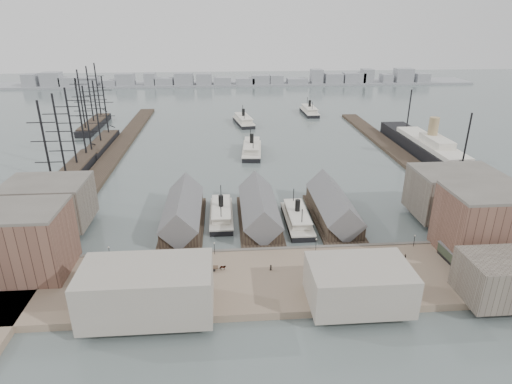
{
  "coord_description": "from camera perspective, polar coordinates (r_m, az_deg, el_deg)",
  "views": [
    {
      "loc": [
        -11.28,
        -116.26,
        66.78
      ],
      "look_at": [
        0.0,
        30.0,
        6.0
      ],
      "focal_mm": 30.0,
      "sensor_mm": 36.0,
      "label": 1
    }
  ],
  "objects": [
    {
      "name": "pedestrian_8",
      "position": [
        131.08,
        19.28,
        -8.12
      ],
      "size": [
        0.45,
        0.95,
        1.57
      ],
      "primitive_type": "imported",
      "rotation": [
        0.0,
        0.0,
        4.79
      ],
      "color": "black",
      "rests_on": "quay"
    },
    {
      "name": "ferry_shed_center",
      "position": [
        147.36,
        0.39,
        -2.44
      ],
      "size": [
        14.0,
        42.0,
        12.6
      ],
      "color": "#2D231C",
      "rests_on": "ground"
    },
    {
      "name": "pedestrian_6",
      "position": [
        128.14,
        13.35,
        -8.13
      ],
      "size": [
        0.97,
        0.98,
        1.6
      ],
      "primitive_type": "imported",
      "rotation": [
        0.0,
        0.0,
        2.3
      ],
      "color": "black",
      "rests_on": "quay"
    },
    {
      "name": "west_wharf",
      "position": [
        233.11,
        -18.37,
        4.9
      ],
      "size": [
        10.0,
        220.0,
        1.6
      ],
      "primitive_type": "cube",
      "color": "#2D231C",
      "rests_on": "ground"
    },
    {
      "name": "quay",
      "position": [
        117.13,
        1.92,
        -11.67
      ],
      "size": [
        180.0,
        30.0,
        2.0
      ],
      "primitive_type": "cube",
      "color": "#7C6854",
      "rests_on": "ground"
    },
    {
      "name": "street_bldg_east",
      "position": [
        121.82,
        29.83,
        -9.94
      ],
      "size": [
        18.0,
        14.0,
        11.0
      ],
      "primitive_type": "cube",
      "color": "#60564C",
      "rests_on": "quay"
    },
    {
      "name": "ocean_steamer",
      "position": [
        232.97,
        22.2,
        5.29
      ],
      "size": [
        14.09,
        102.97,
        20.59
      ],
      "color": "black",
      "rests_on": "ground"
    },
    {
      "name": "lamp_post_near_w",
      "position": [
        125.71,
        -5.57,
        -7.2
      ],
      "size": [
        0.44,
        0.44,
        3.92
      ],
      "color": "black",
      "rests_on": "quay"
    },
    {
      "name": "street_bldg_west",
      "position": [
        104.43,
        -14.28,
        -12.55
      ],
      "size": [
        30.0,
        16.0,
        12.0
      ],
      "primitive_type": "cube",
      "color": "gray",
      "rests_on": "quay"
    },
    {
      "name": "sailing_ship_mid",
      "position": [
        248.2,
        -19.94,
        6.15
      ],
      "size": [
        8.72,
        50.39,
        35.85
      ],
      "color": "black",
      "rests_on": "ground"
    },
    {
      "name": "east_wharf",
      "position": [
        234.24,
        18.27,
        4.99
      ],
      "size": [
        10.0,
        180.0,
        1.6
      ],
      "primitive_type": "cube",
      "color": "#2D231C",
      "rests_on": "ground"
    },
    {
      "name": "lamp_post_far_w",
      "position": [
        130.1,
        -19.01,
        -7.35
      ],
      "size": [
        0.44,
        0.44,
        3.92
      ],
      "color": "black",
      "rests_on": "quay"
    },
    {
      "name": "lamp_post_near_e",
      "position": [
        128.38,
        8.02,
        -6.65
      ],
      "size": [
        0.44,
        0.44,
        3.92
      ],
      "color": "black",
      "rests_on": "quay"
    },
    {
      "name": "far_shore",
      "position": [
        454.86,
        -3.31,
        14.52
      ],
      "size": [
        500.0,
        40.0,
        15.72
      ],
      "color": "gray",
      "rests_on": "ground"
    },
    {
      "name": "pedestrian_3",
      "position": [
        112.08,
        -9.53,
        -12.66
      ],
      "size": [
        0.88,
        0.99,
        1.61
      ],
      "primitive_type": "imported",
      "rotation": [
        0.0,
        0.0,
        4.06
      ],
      "color": "black",
      "rests_on": "quay"
    },
    {
      "name": "ferry_open_mid",
      "position": [
        286.23,
        -1.68,
        9.52
      ],
      "size": [
        14.11,
        31.36,
        10.81
      ],
      "rotation": [
        0.0,
        0.0,
        0.17
      ],
      "color": "black",
      "rests_on": "ground"
    },
    {
      "name": "pedestrian_11",
      "position": [
        128.12,
        -17.27,
        -8.53
      ],
      "size": [
        0.71,
        0.97,
        1.82
      ],
      "primitive_type": "imported",
      "rotation": [
        0.0,
        0.0,
        4.55
      ],
      "color": "black",
      "rests_on": "quay"
    },
    {
      "name": "ferry_shed_east",
      "position": [
        151.58,
        10.24,
        -2.08
      ],
      "size": [
        14.0,
        42.0,
        12.6
      ],
      "color": "#2D231C",
      "rests_on": "ground"
    },
    {
      "name": "pedestrian_4",
      "position": [
        118.99,
        1.98,
        -10.03
      ],
      "size": [
        0.94,
        0.9,
        1.62
      ],
      "primitive_type": "imported",
      "rotation": [
        0.0,
        0.0,
        0.69
      ],
      "color": "black",
      "rests_on": "quay"
    },
    {
      "name": "pedestrian_9",
      "position": [
        128.49,
        25.35,
        -9.78
      ],
      "size": [
        0.94,
        0.79,
        1.64
      ],
      "primitive_type": "imported",
      "rotation": [
        0.0,
        0.0,
        0.39
      ],
      "color": "black",
      "rests_on": "quay"
    },
    {
      "name": "horse_cart_left",
      "position": [
        126.31,
        -18.81,
        -9.29
      ],
      "size": [
        4.54,
        3.75,
        1.52
      ],
      "rotation": [
        0.0,
        0.0,
        0.96
      ],
      "color": "black",
      "rests_on": "quay"
    },
    {
      "name": "ferry_open_far",
      "position": [
        319.01,
        7.13,
        10.71
      ],
      "size": [
        9.79,
        30.02,
        10.63
      ],
      "rotation": [
        0.0,
        0.0,
        0.03
      ],
      "color": "black",
      "rests_on": "ground"
    },
    {
      "name": "pedestrian_1",
      "position": [
        117.07,
        -18.47,
        -11.89
      ],
      "size": [
        1.08,
        0.99,
        1.8
      ],
      "primitive_type": "imported",
      "rotation": [
        0.0,
        0.0,
        2.69
      ],
      "color": "black",
      "rests_on": "quay"
    },
    {
      "name": "ferry_docked_east",
      "position": [
        147.93,
        5.5,
        -3.47
      ],
      "size": [
        8.04,
        26.82,
        9.58
      ],
      "color": "black",
      "rests_on": "ground"
    },
    {
      "name": "ferry_docked_west",
      "position": [
        151.4,
        -4.64,
        -2.81
      ],
      "size": [
        7.97,
        26.57,
        9.49
      ],
      "color": "black",
      "rests_on": "ground"
    },
    {
      "name": "pedestrian_5",
      "position": [
        118.8,
        9.64,
        -10.39
      ],
      "size": [
        0.62,
        0.75,
        1.79
      ],
      "primitive_type": "imported",
      "rotation": [
        0.0,
        0.0,
        4.95
      ],
      "color": "black",
      "rests_on": "quay"
    },
    {
      "name": "pedestrian_10",
      "position": [
        123.54,
        -7.71,
        -8.87
      ],
      "size": [
        0.7,
        1.17,
        1.78
      ],
      "primitive_type": "imported",
      "rotation": [
        0.0,
        0.0,
        4.68
      ],
      "color": "black",
      "rests_on": "quay"
    },
    {
      "name": "tram",
      "position": [
        134.09,
        24.6,
        -7.68
      ],
      "size": [
        3.36,
        10.94,
        3.84
      ],
      "rotation": [
        0.0,
        0.0,
        0.05
      ],
      "color": "black",
      "rests_on": "quay"
    },
    {
      "name": "pedestrian_2",
      "position": [
        126.06,
        -12.38,
        -8.56
      ],
      "size": [
        1.1,
        1.24,
        1.66
      ],
      "primitive_type": "imported",
      "rotation": [
        0.0,
        0.0,
        1.0
      ],
      "color": "black",
      "rests_on": "quay"
    },
    {
      "name": "lamp_post_far_e",
      "position": [
        137.69,
        20.39,
        -5.83
      ],
      "size": [
        0.44,
        0.44,
        3.92
      ],
      "color": "black",
      "rests_on": "quay"
    },
    {
      "name": "pedestrian_0",
      "position": [
        130.3,
        -23.78,
        -9.03
      ],
      "size": [
        0.72,
        0.72,
        1.62
      ],
      "primitive_type": "imported",
      "rotation": [
        0.0,
        0.0,
        5.49
      ],
      "color": "black",
      "rests_on": "quay"
    },
    {
      "name": "seawall",
      "position": [
        129.49,
        1.21,
        -7.95
      ],
      "size": [
        180.0,
        1.2,
        2.3
      ],
      "primitive_type": "cube",
      "color": "#59544C",
      "rests_on": "ground"
    },
    {
      "name": "warehouse_west_back",
      "position": [
        157.52,
        -25.93,
        -1.41
      ],
      "size": [
        26.0,
        20.0,
        14.0
      ],
      "primitive_type": "cube",
      "color": "#60564C",
      "rests_on": "west_land"
    },
    {
      "name": "street_bldg_center",
      "position": [
        107.94,
        13.53,
        -11.84
      ],
      "size": [
        24.0,
        16.0,
        10.0
      ],
      "primitive_type": "cube",
      "color": "gray",
      "rests_on": "quay"
    },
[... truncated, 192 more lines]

